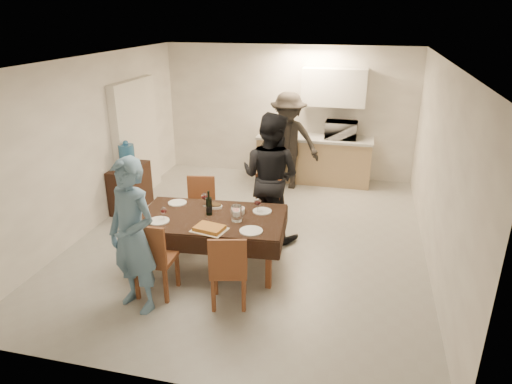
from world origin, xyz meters
TOP-DOWN VIEW (x-y plane):
  - floor at (0.00, 0.00)m, footprint 5.00×6.00m
  - ceiling at (0.00, 0.00)m, footprint 5.00×6.00m
  - wall_back at (0.00, 3.00)m, footprint 5.00×0.02m
  - wall_front at (0.00, -3.00)m, footprint 5.00×0.02m
  - wall_left at (-2.50, 0.00)m, footprint 0.02×6.00m
  - wall_right at (2.50, 0.00)m, footprint 0.02×6.00m
  - stub_partition at (-2.42, 1.20)m, footprint 0.15×1.40m
  - kitchen_base_cabinet at (0.60, 2.68)m, footprint 2.20×0.60m
  - kitchen_worktop at (0.60, 2.68)m, footprint 2.24×0.64m
  - upper_cabinet at (0.90, 2.82)m, footprint 1.20×0.34m
  - dining_table at (-0.30, -0.92)m, footprint 1.95×1.24m
  - chair_near_left at (-0.75, -1.77)m, footprint 0.46×0.46m
  - chair_near_right at (0.15, -1.76)m, footprint 0.51×0.52m
  - chair_far_left at (-0.75, -0.26)m, footprint 0.48×0.48m
  - chair_far_right at (0.15, -0.27)m, footprint 0.61×0.64m
  - console at (-2.28, 0.56)m, footprint 0.41×0.82m
  - water_jug at (-2.28, 0.56)m, footprint 0.25×0.25m
  - wine_bottle at (-0.35, -0.87)m, footprint 0.08×0.08m
  - water_pitcher at (0.05, -0.97)m, footprint 0.13×0.13m
  - savoury_tart at (-0.20, -1.30)m, footprint 0.46×0.38m
  - salad_bowl at (0.00, -0.74)m, footprint 0.18×0.18m
  - mushroom_dish at (-0.35, -0.64)m, footprint 0.19×0.19m
  - wine_glass_a at (-0.85, -1.17)m, footprint 0.08×0.08m
  - wine_glass_b at (0.25, -0.67)m, footprint 0.09×0.09m
  - wine_glass_c at (-0.50, -0.62)m, footprint 0.09×0.09m
  - plate_near_left at (-0.90, -1.22)m, footprint 0.27×0.27m
  - plate_near_right at (0.30, -1.22)m, footprint 0.28×0.28m
  - plate_far_left at (-0.90, -0.62)m, footprint 0.25×0.25m
  - plate_far_right at (0.30, -0.62)m, footprint 0.25×0.25m
  - microwave at (1.09, 2.68)m, footprint 0.60×0.40m
  - person_near at (-0.85, -1.97)m, footprint 0.76×0.63m
  - person_far at (0.25, 0.13)m, footprint 1.09×0.95m
  - person_kitchen at (0.14, 2.23)m, footprint 1.18×0.68m

SIDE VIEW (x-z plane):
  - floor at x=0.00m, z-range -0.01..0.01m
  - console at x=-2.28m, z-range 0.00..0.76m
  - kitchen_base_cabinet at x=0.60m, z-range 0.00..0.86m
  - chair_far_left at x=-0.75m, z-range 0.31..0.80m
  - chair_near_right at x=0.15m, z-range 0.32..0.82m
  - chair_near_left at x=-0.75m, z-range 0.34..0.87m
  - chair_far_right at x=0.15m, z-range 0.34..0.88m
  - dining_table at x=-0.30m, z-range 0.33..1.06m
  - plate_far_right at x=0.30m, z-range 0.73..0.74m
  - plate_far_left at x=-0.90m, z-range 0.73..0.74m
  - plate_near_left at x=-0.90m, z-range 0.73..0.74m
  - plate_near_right at x=0.30m, z-range 0.73..0.74m
  - mushroom_dish at x=-0.35m, z-range 0.73..0.76m
  - savoury_tart at x=-0.20m, z-range 0.73..0.78m
  - salad_bowl at x=0.00m, z-range 0.73..0.80m
  - wine_glass_a at x=-0.85m, z-range 0.73..0.91m
  - wine_glass_c at x=-0.50m, z-range 0.73..0.92m
  - water_pitcher at x=0.05m, z-range 0.73..0.93m
  - wine_glass_b at x=0.25m, z-range 0.73..0.93m
  - kitchen_worktop at x=0.60m, z-range 0.86..0.91m
  - wine_bottle at x=-0.35m, z-range 0.73..1.06m
  - person_near at x=-0.85m, z-range 0.00..1.80m
  - person_kitchen at x=0.14m, z-range 0.00..1.83m
  - person_far at x=0.25m, z-range 0.00..1.90m
  - water_jug at x=-2.28m, z-range 0.76..1.14m
  - stub_partition at x=-2.42m, z-range 0.00..2.10m
  - microwave at x=1.09m, z-range 0.91..1.24m
  - wall_back at x=0.00m, z-range 0.00..2.60m
  - wall_front at x=0.00m, z-range 0.00..2.60m
  - wall_left at x=-2.50m, z-range 0.00..2.60m
  - wall_right at x=2.50m, z-range 0.00..2.60m
  - upper_cabinet at x=0.90m, z-range 1.50..2.20m
  - ceiling at x=0.00m, z-range 2.59..2.61m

